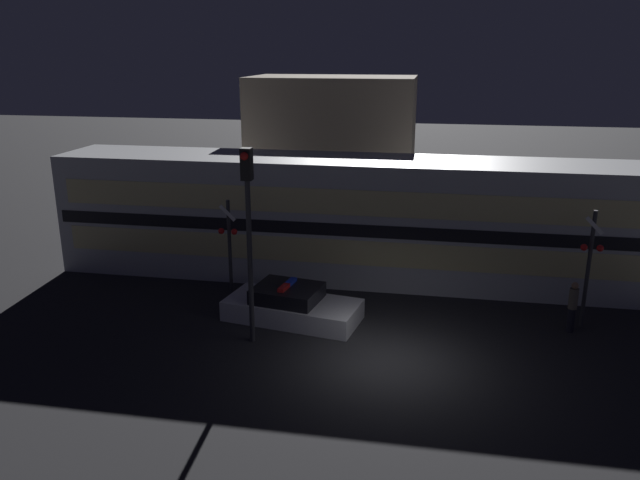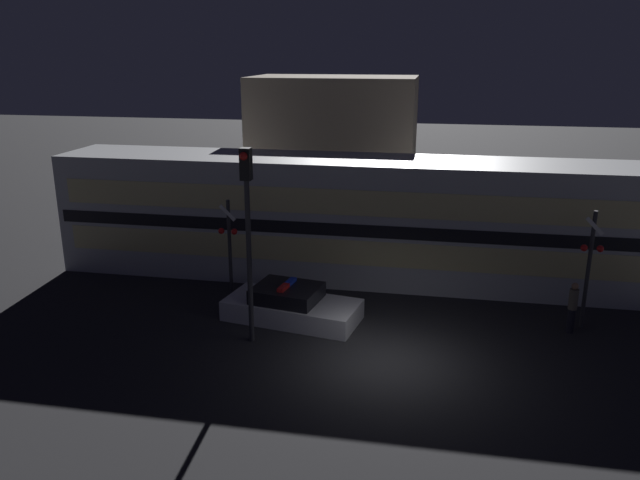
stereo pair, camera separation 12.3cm
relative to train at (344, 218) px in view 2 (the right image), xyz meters
name	(u,v)px [view 2 (the right image)]	position (x,y,z in m)	size (l,w,h in m)	color
ground_plane	(386,362)	(2.26, -6.80, -2.28)	(120.00, 120.00, 0.00)	black
train	(344,218)	(0.00, 0.00, 0.00)	(21.79, 3.22, 4.57)	#B7BABF
police_car	(291,306)	(-1.03, -4.42, -1.83)	(4.56, 2.64, 1.24)	silver
pedestrian	(572,307)	(7.69, -3.78, -1.44)	(0.28, 0.28, 1.64)	black
crossing_signal_near	(589,264)	(8.12, -3.33, -0.17)	(0.67, 0.29, 3.79)	#2D2D33
crossing_signal_far	(229,244)	(-3.52, -3.04, -0.30)	(0.67, 0.29, 3.53)	#2D2D33
traffic_light_corner	(248,219)	(-1.83, -6.19, 1.52)	(0.30, 0.46, 5.82)	#2D2D33
building_left	(334,152)	(-1.64, 7.39, 1.32)	(7.78, 4.54, 7.20)	#726656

